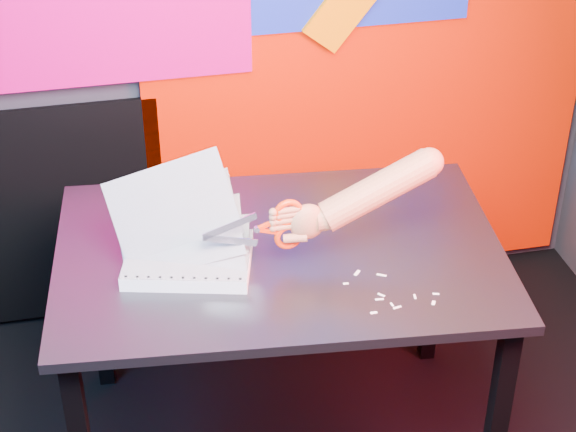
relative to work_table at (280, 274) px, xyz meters
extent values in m
cube|color=#BE1400|center=(0.49, 0.79, 0.19)|extent=(1.60, 0.02, 1.60)
cube|color=black|center=(-0.53, 0.41, -0.30)|extent=(0.05, 0.05, 0.72)
cube|color=black|center=(0.53, -0.41, -0.30)|extent=(0.05, 0.05, 0.72)
cube|color=black|center=(0.60, 0.30, -0.30)|extent=(0.05, 0.05, 0.72)
cube|color=#222329|center=(0.00, 0.00, 0.07)|extent=(1.32, 0.95, 0.03)
cube|color=silver|center=(-0.26, -0.02, 0.11)|extent=(0.39, 0.32, 0.04)
cube|color=silver|center=(-0.26, -0.02, 0.13)|extent=(0.39, 0.32, 0.00)
cube|color=silver|center=(-0.26, -0.02, 0.13)|extent=(0.37, 0.31, 0.10)
cube|color=silver|center=(-0.27, -0.01, 0.15)|extent=(0.34, 0.27, 0.18)
cube|color=silver|center=(-0.28, 0.01, 0.20)|extent=(0.33, 0.22, 0.25)
cube|color=silver|center=(-0.29, 0.02, 0.25)|extent=(0.36, 0.16, 0.29)
cylinder|color=black|center=(-0.43, -0.10, 0.13)|extent=(0.01, 0.01, 0.00)
cylinder|color=black|center=(-0.40, -0.10, 0.13)|extent=(0.01, 0.01, 0.00)
cylinder|color=black|center=(-0.37, -0.11, 0.13)|extent=(0.01, 0.01, 0.00)
cylinder|color=black|center=(-0.34, -0.12, 0.13)|extent=(0.01, 0.01, 0.00)
cylinder|color=black|center=(-0.31, -0.13, 0.13)|extent=(0.01, 0.01, 0.00)
cylinder|color=black|center=(-0.29, -0.13, 0.13)|extent=(0.01, 0.01, 0.00)
cylinder|color=black|center=(-0.26, -0.14, 0.13)|extent=(0.01, 0.01, 0.00)
cylinder|color=black|center=(-0.23, -0.15, 0.13)|extent=(0.01, 0.01, 0.00)
cylinder|color=black|center=(-0.20, -0.16, 0.13)|extent=(0.01, 0.01, 0.00)
cylinder|color=black|center=(-0.17, -0.16, 0.13)|extent=(0.01, 0.01, 0.00)
cylinder|color=black|center=(-0.14, -0.17, 0.13)|extent=(0.01, 0.01, 0.00)
cylinder|color=black|center=(-0.38, 0.12, 0.13)|extent=(0.01, 0.01, 0.00)
cylinder|color=black|center=(-0.35, 0.11, 0.13)|extent=(0.01, 0.01, 0.00)
cylinder|color=black|center=(-0.32, 0.11, 0.13)|extent=(0.01, 0.01, 0.00)
cylinder|color=black|center=(-0.29, 0.10, 0.13)|extent=(0.01, 0.01, 0.00)
cylinder|color=black|center=(-0.26, 0.09, 0.13)|extent=(0.01, 0.01, 0.00)
cylinder|color=black|center=(-0.23, 0.08, 0.13)|extent=(0.01, 0.01, 0.00)
cylinder|color=black|center=(-0.20, 0.08, 0.13)|extent=(0.01, 0.01, 0.00)
cylinder|color=black|center=(-0.17, 0.07, 0.13)|extent=(0.01, 0.01, 0.00)
cylinder|color=black|center=(-0.14, 0.06, 0.13)|extent=(0.01, 0.01, 0.00)
cylinder|color=black|center=(-0.11, 0.05, 0.13)|extent=(0.01, 0.01, 0.00)
cylinder|color=black|center=(-0.09, 0.05, 0.13)|extent=(0.01, 0.01, 0.00)
cube|color=black|center=(-0.32, 0.04, 0.13)|extent=(0.06, 0.03, 0.00)
cube|color=black|center=(-0.23, 0.00, 0.13)|extent=(0.05, 0.02, 0.00)
cube|color=black|center=(-0.30, -0.05, 0.13)|extent=(0.08, 0.03, 0.00)
cube|color=silver|center=(-0.15, -0.08, 0.24)|extent=(0.15, 0.01, 0.06)
cube|color=silver|center=(-0.15, -0.08, 0.19)|extent=(0.15, 0.01, 0.06)
cylinder|color=silver|center=(-0.08, -0.08, 0.22)|extent=(0.02, 0.01, 0.02)
cube|color=red|center=(-0.05, -0.08, 0.21)|extent=(0.06, 0.01, 0.03)
cube|color=red|center=(-0.05, -0.08, 0.22)|extent=(0.06, 0.01, 0.03)
torus|color=red|center=(0.01, -0.08, 0.25)|extent=(0.08, 0.02, 0.08)
torus|color=red|center=(0.01, -0.08, 0.18)|extent=(0.08, 0.02, 0.08)
ellipsoid|color=#B97E45|center=(0.06, -0.07, 0.22)|extent=(0.10, 0.06, 0.11)
cylinder|color=#B97E45|center=(0.01, -0.08, 0.21)|extent=(0.08, 0.02, 0.02)
cylinder|color=#B97E45|center=(0.01, -0.08, 0.23)|extent=(0.07, 0.02, 0.02)
cylinder|color=#B97E45|center=(0.01, -0.08, 0.25)|extent=(0.07, 0.02, 0.02)
cylinder|color=#B97E45|center=(0.01, -0.08, 0.26)|extent=(0.06, 0.02, 0.02)
cylinder|color=#B97E45|center=(0.02, -0.09, 0.18)|extent=(0.07, 0.04, 0.03)
cylinder|color=#B97E45|center=(0.11, -0.07, 0.22)|extent=(0.06, 0.07, 0.07)
cylinder|color=#B97E45|center=(0.26, -0.06, 0.28)|extent=(0.33, 0.10, 0.21)
sphere|color=#B97E45|center=(0.40, -0.06, 0.35)|extent=(0.08, 0.08, 0.08)
cube|color=beige|center=(0.36, -0.29, 0.09)|extent=(0.02, 0.01, 0.00)
cube|color=beige|center=(0.18, -0.33, 0.09)|extent=(0.02, 0.01, 0.00)
cube|color=beige|center=(0.34, -0.33, 0.09)|extent=(0.02, 0.02, 0.00)
cube|color=beige|center=(0.23, -0.31, 0.09)|extent=(0.01, 0.02, 0.00)
cube|color=beige|center=(0.24, -0.18, 0.09)|extent=(0.03, 0.02, 0.00)
cube|color=beige|center=(0.24, -0.32, 0.09)|extent=(0.02, 0.01, 0.00)
cube|color=beige|center=(0.30, -0.29, 0.09)|extent=(0.01, 0.02, 0.00)
cube|color=beige|center=(0.22, -0.26, 0.09)|extent=(0.02, 0.02, 0.00)
cube|color=beige|center=(0.21, -0.28, 0.09)|extent=(0.02, 0.01, 0.00)
cube|color=beige|center=(0.14, -0.20, 0.09)|extent=(0.01, 0.01, 0.00)
cube|color=beige|center=(0.18, -0.16, 0.09)|extent=(0.02, 0.03, 0.00)
camera|label=1|loc=(-0.45, -2.17, 1.62)|focal=60.00mm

